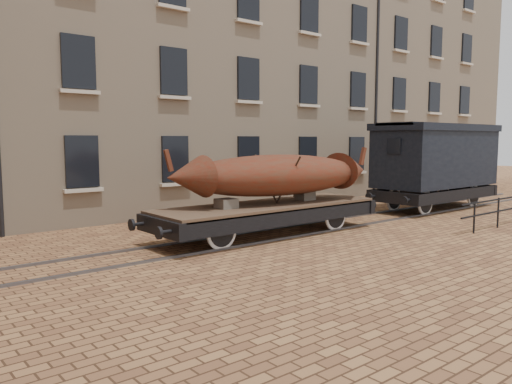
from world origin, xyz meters
TOP-DOWN VIEW (x-y plane):
  - ground at (0.00, 0.00)m, footprint 90.00×90.00m
  - warehouse_cream at (3.00, 9.99)m, footprint 40.00×10.19m
  - rail_track at (0.00, 0.00)m, footprint 30.00×1.52m
  - flatcar_wagon at (-2.21, 0.00)m, footprint 8.28×2.25m
  - iron_boat at (-1.86, -0.00)m, footprint 7.15×2.91m
  - goods_van at (7.11, -0.00)m, footprint 6.90×2.51m

SIDE VIEW (x-z plane):
  - ground at x=0.00m, z-range 0.00..0.00m
  - rail_track at x=0.00m, z-range 0.00..0.06m
  - flatcar_wagon at x=-2.21m, z-range 0.15..1.40m
  - iron_boat at x=-1.86m, z-range 0.99..2.69m
  - goods_van at x=7.11m, z-range 0.45..4.02m
  - warehouse_cream at x=3.00m, z-range 0.00..14.00m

